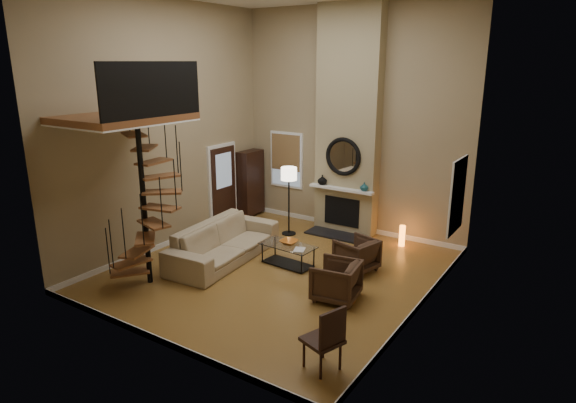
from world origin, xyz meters
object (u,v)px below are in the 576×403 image
Objects in this scene: sofa at (224,242)px; armchair_far at (340,281)px; hutch at (251,182)px; accent_lamp at (402,236)px; floor_lamp at (289,179)px; side_chair at (327,337)px; coffee_table at (288,252)px; armchair_near at (359,255)px.

sofa is 3.02m from armchair_far.
accent_lamp is at bearing 0.35° from hutch.
floor_lamp reaches higher than side_chair.
hutch is 2.20× the size of armchair_far.
accent_lamp is at bearing 15.85° from floor_lamp.
accent_lamp is (2.97, 2.89, -0.15)m from sofa.
side_chair is (2.50, -2.84, 0.24)m from coffee_table.
armchair_far reaches higher than coffee_table.
sofa is 5.81× the size of accent_lamp.
floor_lamp reaches higher than sofa.
sofa is 1.43m from coffee_table.
accent_lamp is 0.49× the size of side_chair.
armchair_near is 0.94× the size of armchair_far.
side_chair is (0.84, -2.03, 0.17)m from armchair_far.
hutch is at bearing -134.13° from armchair_far.
floor_lamp is at bearing -140.75° from armchair_far.
coffee_table is 3.79m from side_chair.
side_chair is at bearing -51.69° from floor_lamp.
coffee_table is at bearing -124.56° from armchair_far.
hutch is 1.95m from floor_lamp.
hutch is 4.47m from accent_lamp.
armchair_far is 2.20m from side_chair.
sofa is at bearing -63.20° from hutch.
armchair_far is (0.25, -1.32, 0.00)m from armchair_near.
sofa is 2.93m from armchair_near.
hutch is 1.76× the size of side_chair.
coffee_table is 2.45× the size of accent_lamp.
armchair_near reaches higher than accent_lamp.
sofa is at bearing -104.61° from armchair_far.
armchair_near is at bearing 19.86° from coffee_table.
floor_lamp is (1.74, -0.73, 0.46)m from hutch.
hutch reaches higher than sofa.
armchair_near is 1.34m from armchair_far.
hutch reaches higher than accent_lamp.
accent_lamp is (4.41, 0.03, -0.70)m from hutch.
armchair_far is (4.44, -3.18, -0.60)m from hutch.
sofa is 2.86× the size of side_chair.
accent_lamp is (2.67, 0.76, -1.16)m from floor_lamp.
coffee_table is (-1.41, -0.51, -0.07)m from armchair_near.
side_chair is at bearing 33.39° from armchair_near.
sofa is at bearing -97.96° from floor_lamp.
accent_lamp is (-0.03, 3.21, -0.10)m from armchair_far.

